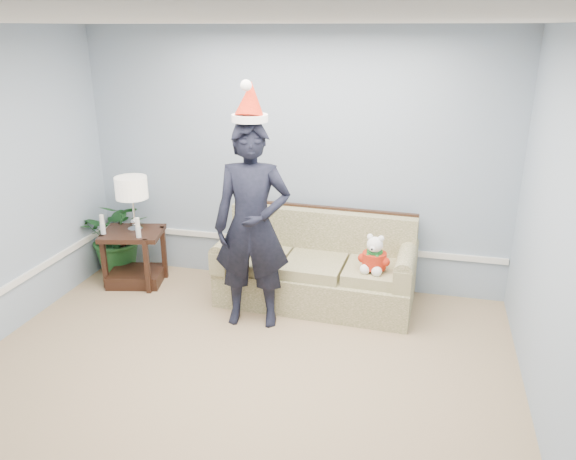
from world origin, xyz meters
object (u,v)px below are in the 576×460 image
Objects in this scene: table_lamp at (132,190)px; man at (252,227)px; sofa at (317,270)px; teddy_bear at (374,258)px; houseplant at (119,235)px; side_table at (135,263)px.

table_lamp is 1.59m from man.
man reaches higher than sofa.
houseplant is at bearing -176.36° from teddy_bear.
teddy_bear is (2.61, -0.14, 0.38)m from side_table.
table_lamp is 0.31× the size of man.
man reaches higher than houseplant.
table_lamp is at bearing -172.18° from teddy_bear.
teddy_bear is at bearing 9.89° from man.
sofa is at bearing 2.53° from side_table.
houseplant is (-0.35, 0.24, -0.62)m from table_lamp.
man is at bearing -149.91° from teddy_bear.
man is at bearing -19.52° from table_lamp.
teddy_bear is (1.08, 0.37, -0.35)m from man.
houseplant is (-2.34, 0.18, 0.11)m from sofa.
table_lamp reaches higher than teddy_bear.
table_lamp is 0.69× the size of houseplant.
sofa is 2.29× the size of houseplant.
side_table is (-2.01, -0.09, -0.09)m from sofa.
sofa reaches higher than houseplant.
man is 1.20m from teddy_bear.
sofa is 2.74× the size of side_table.
houseplant reaches higher than side_table.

